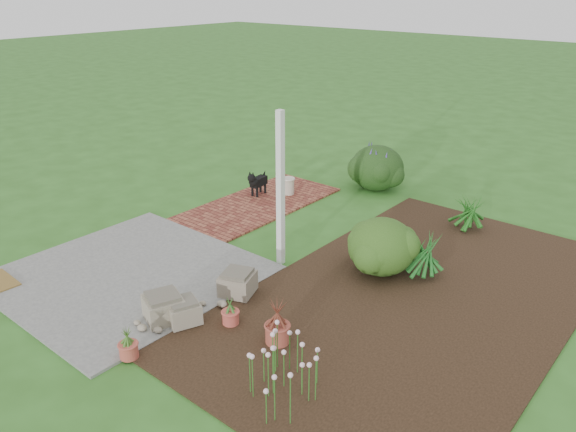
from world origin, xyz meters
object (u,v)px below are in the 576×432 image
Objects in this scene: black_dog at (257,181)px; evergreen_shrub at (382,245)px; cream_ceramic_urn at (288,186)px; stone_trough_near at (164,308)px.

evergreen_shrub is at bearing -24.46° from black_dog.
evergreen_shrub is (3.29, -1.69, 0.26)m from cream_ceramic_urn.
black_dog is (-2.22, 4.24, 0.15)m from stone_trough_near.
cream_ceramic_urn is at bearing 110.62° from stone_trough_near.
stone_trough_near is 0.46× the size of evergreen_shrub.
black_dog is at bearing 117.62° from stone_trough_near.
evergreen_shrub is (3.73, -1.21, 0.13)m from black_dog.
evergreen_shrub reaches higher than black_dog.
black_dog is 1.77× the size of cream_ceramic_urn.
black_dog is at bearing 162.09° from evergreen_shrub.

